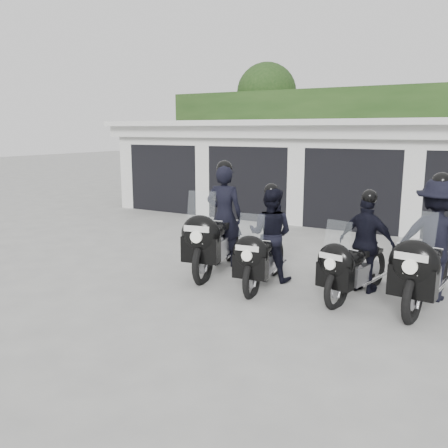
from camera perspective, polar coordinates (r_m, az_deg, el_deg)
The scene contains 7 objects.
ground at distance 8.26m, azimuth 4.49°, elevation -7.74°, with size 80.00×80.00×0.00m, color #999994.
garage_block at distance 15.53m, azimuth 17.61°, elevation 6.10°, with size 16.40×6.80×2.96m.
background_vegetation at distance 20.19m, azimuth 21.97°, elevation 10.72°, with size 20.00×3.90×5.80m.
police_bike_a at distance 9.10m, azimuth -0.66°, elevation -0.30°, with size 1.04×2.47×2.17m.
police_bike_b at distance 8.39m, azimuth 5.23°, elevation -2.00°, with size 0.90×2.08×1.82m.
police_bike_c at distance 8.08m, azimuth 16.24°, elevation -3.00°, with size 1.07×2.03×1.79m.
police_bike_d at distance 8.05m, azimuth 23.84°, elevation -2.54°, with size 1.33×2.42×2.11m.
Camera 1 is at (3.34, -7.06, 2.69)m, focal length 38.00 mm.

